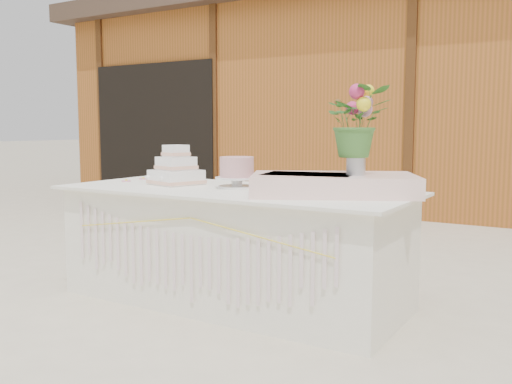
% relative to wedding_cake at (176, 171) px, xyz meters
% --- Properties ---
extents(ground, '(80.00, 80.00, 0.00)m').
position_rel_wedding_cake_xyz_m(ground, '(0.51, -0.04, -0.87)').
color(ground, beige).
rests_on(ground, ground).
extents(barn, '(12.60, 4.60, 3.30)m').
position_rel_wedding_cake_xyz_m(barn, '(0.50, 5.96, 0.81)').
color(barn, '#9B5120').
rests_on(barn, ground).
extents(cake_table, '(2.40, 1.00, 0.77)m').
position_rel_wedding_cake_xyz_m(cake_table, '(0.51, -0.04, -0.48)').
color(cake_table, white).
rests_on(cake_table, ground).
extents(wedding_cake, '(0.39, 0.39, 0.28)m').
position_rel_wedding_cake_xyz_m(wedding_cake, '(0.00, 0.00, 0.00)').
color(wedding_cake, white).
rests_on(wedding_cake, cake_table).
extents(pink_cake_stand, '(0.29, 0.29, 0.21)m').
position_rel_wedding_cake_xyz_m(pink_cake_stand, '(0.51, 0.02, 0.02)').
color(pink_cake_stand, white).
rests_on(pink_cake_stand, cake_table).
extents(satin_runner, '(1.13, 0.95, 0.12)m').
position_rel_wedding_cake_xyz_m(satin_runner, '(1.21, 0.02, -0.03)').
color(satin_runner, '#FFD2CD').
rests_on(satin_runner, cake_table).
extents(flower_vase, '(0.11, 0.11, 0.16)m').
position_rel_wedding_cake_xyz_m(flower_vase, '(1.35, 0.03, 0.11)').
color(flower_vase, silver).
rests_on(flower_vase, satin_runner).
extents(bouquet, '(0.50, 0.49, 0.42)m').
position_rel_wedding_cake_xyz_m(bouquet, '(1.35, 0.03, 0.39)').
color(bouquet, '#3B702C').
rests_on(bouquet, flower_vase).
extents(loose_flowers, '(0.22, 0.37, 0.02)m').
position_rel_wedding_cake_xyz_m(loose_flowers, '(-0.46, 0.09, -0.09)').
color(loose_flowers, pink).
rests_on(loose_flowers, cake_table).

